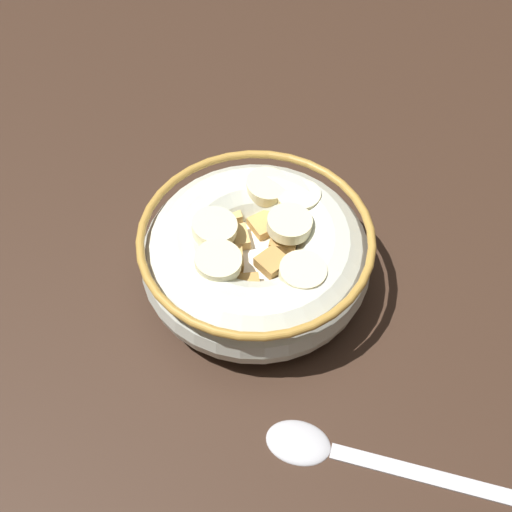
{
  "coord_description": "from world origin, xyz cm",
  "views": [
    {
      "loc": [
        14.47,
        -25.24,
        41.84
      ],
      "look_at": [
        0.0,
        0.0,
        3.0
      ],
      "focal_mm": 47.44,
      "sensor_mm": 36.0,
      "label": 1
    }
  ],
  "objects": [
    {
      "name": "ground_plane",
      "position": [
        0.0,
        0.0,
        -1.0
      ],
      "size": [
        114.7,
        114.7,
        2.0
      ],
      "primitive_type": "cube",
      "color": "#332116"
    },
    {
      "name": "spoon",
      "position": [
        10.84,
        -9.13,
        0.34
      ],
      "size": [
        15.54,
        5.83,
        0.8
      ],
      "color": "#B7B7BC",
      "rests_on": "ground_plane"
    },
    {
      "name": "cereal_bowl",
      "position": [
        -0.0,
        0.03,
        3.09
      ],
      "size": [
        16.61,
        16.61,
        6.19
      ],
      "color": "beige",
      "rests_on": "ground_plane"
    }
  ]
}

